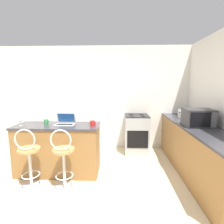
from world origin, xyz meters
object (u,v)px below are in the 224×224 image
at_px(bar_stool_near, 29,161).
at_px(laptop, 65,121).
at_px(stove_range, 136,134).
at_px(mug_green, 46,122).
at_px(microwave, 198,118).
at_px(wine_glass_tall, 20,120).
at_px(bar_stool_far, 63,162).
at_px(toaster, 184,114).
at_px(mug_red, 93,123).

distance_m(bar_stool_near, laptop, 0.89).
bearing_deg(stove_range, mug_green, -149.23).
relative_size(bar_stool_near, mug_green, 10.24).
xyz_separation_m(laptop, microwave, (2.39, -0.06, 0.10)).
height_order(laptop, mug_green, laptop).
height_order(bar_stool_near, wine_glass_tall, wine_glass_tall).
bearing_deg(bar_stool_far, bar_stool_near, 180.00).
relative_size(microwave, toaster, 1.71).
xyz_separation_m(toaster, stove_range, (-0.97, 0.37, -0.56)).
xyz_separation_m(bar_stool_near, laptop, (0.41, 0.61, 0.51)).
xyz_separation_m(mug_red, mug_green, (-0.87, 0.09, 0.00)).
bearing_deg(mug_green, stove_range, 30.77).
relative_size(bar_stool_far, stove_range, 1.08).
xyz_separation_m(microwave, toaster, (0.01, 0.70, -0.06)).
bearing_deg(mug_green, microwave, -0.50).
height_order(bar_stool_near, laptop, laptop).
bearing_deg(microwave, wine_glass_tall, -178.42).
relative_size(stove_range, mug_red, 8.90).
bearing_deg(bar_stool_near, mug_green, 83.94).
height_order(bar_stool_far, toaster, toaster).
xyz_separation_m(stove_range, mug_green, (-1.77, -1.05, 0.51)).
height_order(microwave, wine_glass_tall, microwave).
distance_m(bar_stool_near, toaster, 3.11).
bearing_deg(toaster, stove_range, 158.90).
distance_m(stove_range, mug_red, 1.54).
xyz_separation_m(microwave, mug_green, (-2.73, 0.02, -0.10)).
relative_size(stove_range, wine_glass_tall, 6.31).
xyz_separation_m(laptop, mug_green, (-0.35, -0.04, -0.00)).
xyz_separation_m(toaster, mug_green, (-2.74, -0.68, -0.04)).
xyz_separation_m(bar_stool_far, stove_range, (1.29, 1.63, -0.01)).
relative_size(bar_stool_far, mug_red, 9.61).
relative_size(bar_stool_far, mug_green, 10.24).
distance_m(bar_stool_far, mug_green, 0.90).
bearing_deg(bar_stool_far, microwave, 13.72).
height_order(microwave, mug_red, microwave).
distance_m(microwave, toaster, 0.70).
distance_m(wine_glass_tall, mug_red, 1.30).
height_order(laptop, stove_range, laptop).
xyz_separation_m(stove_range, wine_glass_tall, (-2.19, -1.16, 0.57)).
height_order(mug_red, mug_green, same).
xyz_separation_m(wine_glass_tall, mug_red, (1.30, 0.02, -0.06)).
bearing_deg(laptop, stove_range, 35.52).
xyz_separation_m(microwave, stove_range, (-0.96, 1.08, -0.62)).
bearing_deg(bar_stool_near, microwave, 11.12).
bearing_deg(wine_glass_tall, bar_stool_near, -51.72).
bearing_deg(wine_glass_tall, microwave, 1.58).
bearing_deg(laptop, mug_green, -173.79).
relative_size(laptop, wine_glass_tall, 2.37).
distance_m(laptop, microwave, 2.39).
distance_m(toaster, mug_green, 2.82).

